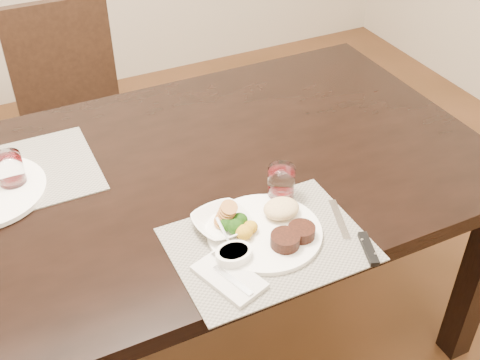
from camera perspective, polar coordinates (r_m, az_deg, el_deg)
name	(u,v)px	position (r m, az deg, el deg)	size (l,w,h in m)	color
ground_plane	(163,353)	(2.19, -7.30, -15.99)	(4.50, 4.50, 0.00)	#3F2814
dining_table	(145,206)	(1.70, -9.04, -2.49)	(2.00, 1.00, 0.75)	black
chair_far	(74,104)	(2.55, -15.44, 6.93)	(0.42, 0.42, 0.90)	black
placemat_near	(268,244)	(1.45, 2.72, -6.09)	(0.46, 0.34, 0.00)	gray
placemat_far	(11,177)	(1.76, -20.89, 0.26)	(0.46, 0.34, 0.00)	gray
dinner_plate	(270,229)	(1.46, 2.86, -4.62)	(0.28, 0.28, 0.05)	white
napkin_fork	(229,277)	(1.36, -1.05, -9.15)	(0.14, 0.18, 0.02)	silver
steak_knife	(361,241)	(1.47, 11.41, -5.71)	(0.07, 0.25, 0.01)	silver
cracker_bowl	(222,223)	(1.47, -1.69, -4.06)	(0.16, 0.16, 0.06)	white
sauce_ramekin	(234,255)	(1.39, -0.60, -7.14)	(0.09, 0.13, 0.07)	white
wine_glass_near	(281,185)	(1.55, 3.91, -0.45)	(0.07, 0.07, 0.10)	white
wine_glass_far	(11,172)	(1.70, -20.92, 0.67)	(0.07, 0.07, 0.10)	white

